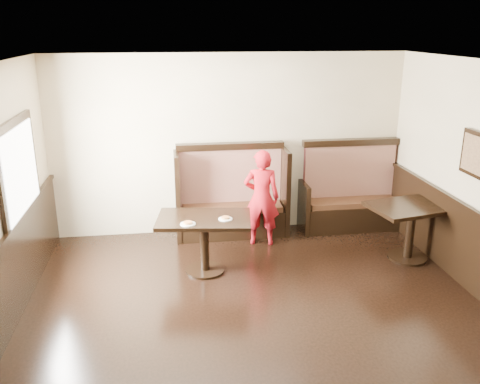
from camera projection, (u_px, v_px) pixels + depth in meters
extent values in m
plane|color=black|center=(274.00, 360.00, 5.06)|extent=(7.00, 7.00, 0.00)
plane|color=beige|center=(229.00, 145.00, 7.91)|extent=(5.50, 0.00, 5.50)
plane|color=white|center=(281.00, 72.00, 4.19)|extent=(7.00, 7.00, 0.00)
cube|color=black|center=(18.00, 170.00, 5.99)|extent=(0.05, 1.50, 1.20)
cube|color=white|center=(21.00, 170.00, 6.00)|extent=(0.01, 1.30, 1.00)
cube|color=black|center=(479.00, 156.00, 6.02)|extent=(0.04, 0.70, 0.55)
cube|color=olive|center=(477.00, 156.00, 6.02)|extent=(0.01, 0.60, 0.45)
cube|color=black|center=(232.00, 223.00, 8.02)|extent=(1.60, 0.50, 0.42)
cube|color=#3C2213|center=(232.00, 208.00, 7.94)|extent=(1.54, 0.46, 0.09)
cube|color=#54101D|center=(230.00, 177.00, 8.00)|extent=(1.60, 0.12, 0.92)
cube|color=black|center=(230.00, 146.00, 7.85)|extent=(1.68, 0.16, 0.10)
cube|color=black|center=(177.00, 195.00, 7.85)|extent=(0.07, 0.72, 1.36)
cube|color=black|center=(283.00, 190.00, 8.08)|extent=(0.07, 0.72, 1.36)
cube|color=black|center=(350.00, 216.00, 8.28)|extent=(1.50, 0.50, 0.42)
cube|color=#3C2213|center=(351.00, 202.00, 8.21)|extent=(1.44, 0.46, 0.09)
cube|color=#54101D|center=(349.00, 172.00, 8.27)|extent=(1.50, 0.12, 0.92)
cube|color=black|center=(351.00, 142.00, 8.11)|extent=(1.58, 0.16, 0.10)
cube|color=black|center=(302.00, 206.00, 8.21)|extent=(0.07, 0.72, 0.80)
cube|color=black|center=(395.00, 201.00, 8.43)|extent=(0.07, 0.72, 0.80)
cube|color=black|center=(204.00, 219.00, 6.66)|extent=(1.31, 0.92, 0.05)
cylinder|color=black|center=(205.00, 246.00, 6.78)|extent=(0.12, 0.12, 0.71)
cylinder|color=black|center=(205.00, 270.00, 6.89)|extent=(0.53, 0.53, 0.03)
cube|color=black|center=(413.00, 207.00, 7.02)|extent=(1.30, 0.98, 0.05)
cylinder|color=black|center=(410.00, 234.00, 7.15)|extent=(0.13, 0.13, 0.74)
cylinder|color=black|center=(407.00, 257.00, 7.26)|extent=(0.55, 0.55, 0.03)
imported|color=#AC121B|center=(262.00, 198.00, 7.56)|extent=(0.60, 0.45, 1.47)
cylinder|color=white|center=(188.00, 224.00, 6.42)|extent=(0.20, 0.20, 0.01)
cylinder|color=tan|center=(188.00, 223.00, 6.41)|extent=(0.12, 0.12, 0.02)
cylinder|color=#EABA54|center=(188.00, 222.00, 6.41)|extent=(0.10, 0.10, 0.01)
cylinder|color=white|center=(225.00, 219.00, 6.59)|extent=(0.18, 0.18, 0.01)
cylinder|color=tan|center=(225.00, 218.00, 6.58)|extent=(0.11, 0.11, 0.02)
cylinder|color=#EABA54|center=(225.00, 217.00, 6.58)|extent=(0.10, 0.10, 0.01)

